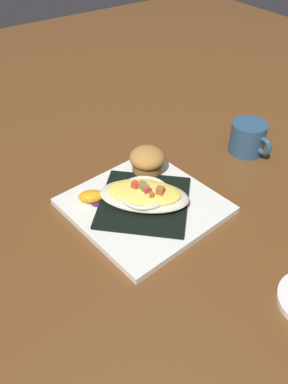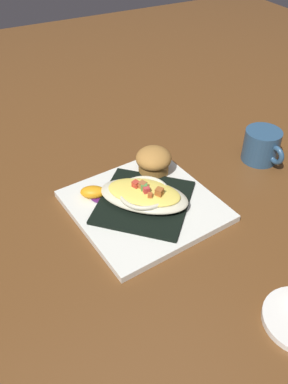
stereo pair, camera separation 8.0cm
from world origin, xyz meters
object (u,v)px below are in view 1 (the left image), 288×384
object	(u,v)px
muffin	(147,160)
orange_garnish	(93,197)
gratin_dish	(144,194)
square_plate	(144,206)
coffee_mug	(248,139)

from	to	relation	value
muffin	orange_garnish	size ratio (longest dim) A/B	1.26
gratin_dish	orange_garnish	bearing A→B (deg)	-129.01
square_plate	coffee_mug	xyz separation A→B (m)	(-0.03, 0.33, 0.03)
coffee_mug	muffin	bearing A→B (deg)	-101.95
gratin_dish	orange_garnish	xyz separation A→B (m)	(-0.07, -0.08, -0.01)
muffin	coffee_mug	size ratio (longest dim) A/B	0.69
square_plate	gratin_dish	bearing A→B (deg)	22.02
muffin	square_plate	bearing A→B (deg)	-38.80
coffee_mug	orange_garnish	bearing A→B (deg)	-95.26
square_plate	coffee_mug	size ratio (longest dim) A/B	2.43
square_plate	muffin	bearing A→B (deg)	141.20
orange_garnish	coffee_mug	world-z (taller)	coffee_mug
muffin	orange_garnish	bearing A→B (deg)	-83.39
square_plate	coffee_mug	bearing A→B (deg)	95.03
muffin	coffee_mug	distance (m)	0.27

